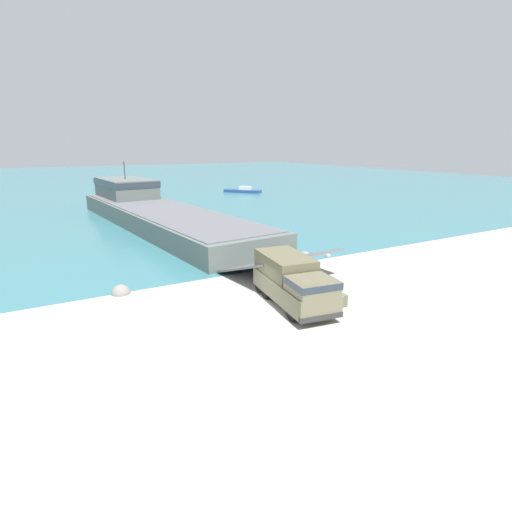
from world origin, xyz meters
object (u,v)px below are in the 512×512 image
Objects in this scene: landing_craft at (153,209)px; soldier_on_ramp at (310,273)px; military_truck at (293,281)px; moored_boat_a at (243,190)px; cargo_crate at (338,300)px.

landing_craft is 26.07× the size of soldier_on_ramp.
military_truck is 1.00× the size of moored_boat_a.
soldier_on_ramp is at bearing -89.91° from landing_craft.
landing_craft is 30.96m from military_truck.
military_truck is (0.13, -30.96, -0.20)m from landing_craft.
military_truck is at bearing -95.34° from landing_craft.
military_truck is 3.39m from soldier_on_ramp.
moored_boat_a is at bearing 163.23° from military_truck.
moored_boat_a is 61.55m from cargo_crate.
soldier_on_ramp is (2.88, -29.04, -0.69)m from landing_craft.
cargo_crate is (2.46, -32.53, -1.34)m from landing_craft.
moored_boat_a reaches higher than cargo_crate.
landing_craft is at bearing -120.67° from soldier_on_ramp.
cargo_crate is (2.33, -1.57, -1.14)m from military_truck.
military_truck is at bearing -155.07° from moored_boat_a.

